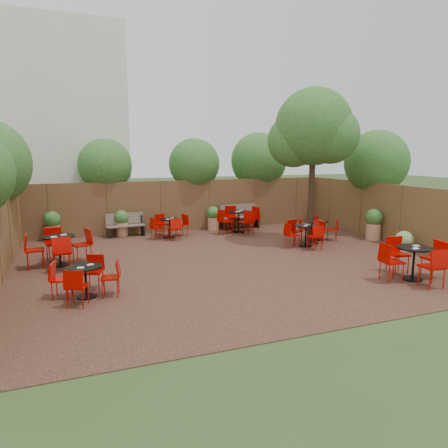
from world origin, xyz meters
name	(u,v)px	position (x,y,z in m)	size (l,w,h in m)	color
ground	(235,261)	(0.00, 0.00, 0.00)	(80.00, 80.00, 0.00)	#354F23
courtyard_paving	(235,260)	(0.00, 0.00, 0.01)	(12.00, 10.00, 0.02)	#321914
fence_back	(187,206)	(0.00, 5.00, 1.00)	(12.00, 0.08, 2.00)	#522D1E
fence_right	(400,215)	(6.00, 0.00, 1.00)	(0.08, 10.00, 2.00)	#522D1E
neighbour_building	(61,130)	(-4.50, 8.00, 4.00)	(5.00, 4.00, 8.00)	silver
overhang_foliage	(155,164)	(-1.72, 2.60, 2.70)	(15.71, 10.73, 2.59)	#2B611F
courtyard_tree	(313,132)	(3.33, 1.32, 3.75)	(2.72, 2.62, 5.17)	black
park_bench_left	(125,224)	(-2.48, 4.62, 0.46)	(1.42, 0.56, 0.86)	brown
park_bench_right	(239,216)	(2.10, 4.63, 0.52)	(1.61, 0.61, 0.98)	brown
bistro_tables	(230,239)	(0.17, 0.85, 0.46)	(10.07, 8.74, 0.95)	black
planters	(201,222)	(0.09, 3.47, 0.57)	(11.19, 4.43, 1.10)	tan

